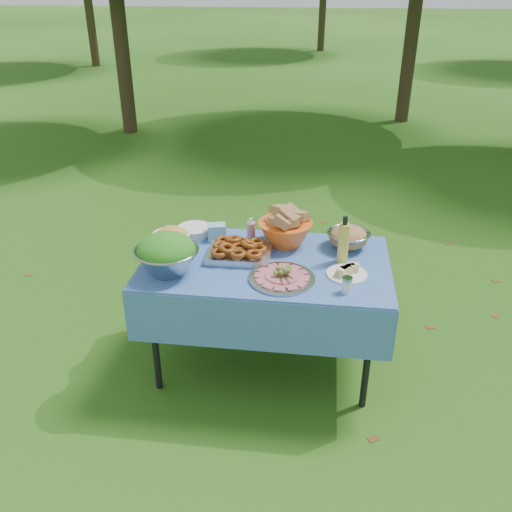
{
  "coord_description": "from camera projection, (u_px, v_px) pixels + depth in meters",
  "views": [
    {
      "loc": [
        0.3,
        -2.82,
        2.29
      ],
      "look_at": [
        -0.06,
        0.0,
        0.79
      ],
      "focal_mm": 38.0,
      "sensor_mm": 36.0,
      "label": 1
    }
  ],
  "objects": [
    {
      "name": "sanitizer_bottle",
      "position": [
        251.0,
        230.0,
        3.42
      ],
      "size": [
        0.06,
        0.06,
        0.16
      ],
      "primitive_type": "cylinder",
      "rotation": [
        0.0,
        0.0,
        -0.04
      ],
      "color": "#CE8292",
      "rests_on": "picnic_table"
    },
    {
      "name": "ground",
      "position": [
        265.0,
        363.0,
        3.57
      ],
      "size": [
        80.0,
        80.0,
        0.0
      ],
      "primitive_type": "plane",
      "color": "#1A3A0A",
      "rests_on": "ground"
    },
    {
      "name": "oil_bottle",
      "position": [
        344.0,
        239.0,
        3.15
      ],
      "size": [
        0.07,
        0.07,
        0.29
      ],
      "primitive_type": "cylinder",
      "rotation": [
        0.0,
        0.0,
        0.06
      ],
      "color": "gold",
      "rests_on": "picnic_table"
    },
    {
      "name": "cheese_plate",
      "position": [
        347.0,
        270.0,
        3.06
      ],
      "size": [
        0.25,
        0.25,
        0.06
      ],
      "primitive_type": "cylinder",
      "rotation": [
        0.0,
        0.0,
        -0.08
      ],
      "color": "white",
      "rests_on": "picnic_table"
    },
    {
      "name": "picnic_table",
      "position": [
        265.0,
        314.0,
        3.4
      ],
      "size": [
        1.46,
        0.86,
        0.76
      ],
      "primitive_type": "cube",
      "color": "#79A2E8",
      "rests_on": "ground"
    },
    {
      "name": "pasta_bowl_white",
      "position": [
        171.0,
        237.0,
        3.36
      ],
      "size": [
        0.25,
        0.25,
        0.13
      ],
      "primitive_type": null,
      "rotation": [
        0.0,
        0.0,
        -0.08
      ],
      "color": "white",
      "rests_on": "picnic_table"
    },
    {
      "name": "fried_tray",
      "position": [
        239.0,
        251.0,
        3.24
      ],
      "size": [
        0.38,
        0.27,
        0.09
      ],
      "primitive_type": "cube",
      "rotation": [
        0.0,
        0.0,
        0.02
      ],
      "color": "#B3B2B7",
      "rests_on": "picnic_table"
    },
    {
      "name": "charcuterie_platter",
      "position": [
        282.0,
        273.0,
        3.01
      ],
      "size": [
        0.42,
        0.42,
        0.09
      ],
      "primitive_type": "cylinder",
      "rotation": [
        0.0,
        0.0,
        0.13
      ],
      "color": "#A5A8AC",
      "rests_on": "picnic_table"
    },
    {
      "name": "salad_bowl",
      "position": [
        167.0,
        254.0,
        3.04
      ],
      "size": [
        0.48,
        0.48,
        0.24
      ],
      "primitive_type": null,
      "rotation": [
        0.0,
        0.0,
        -0.41
      ],
      "color": "#999EA2",
      "rests_on": "picnic_table"
    },
    {
      "name": "pasta_bowl_steel",
      "position": [
        348.0,
        237.0,
        3.35
      ],
      "size": [
        0.28,
        0.28,
        0.14
      ],
      "primitive_type": null,
      "rotation": [
        0.0,
        0.0,
        0.09
      ],
      "color": "#999EA2",
      "rests_on": "picnic_table"
    },
    {
      "name": "shaker",
      "position": [
        347.0,
        285.0,
        2.89
      ],
      "size": [
        0.06,
        0.06,
        0.09
      ],
      "primitive_type": "cylinder",
      "rotation": [
        0.0,
        0.0,
        0.08
      ],
      "color": "white",
      "rests_on": "picnic_table"
    },
    {
      "name": "wipes_box",
      "position": [
        217.0,
        232.0,
        3.46
      ],
      "size": [
        0.13,
        0.11,
        0.1
      ],
      "primitive_type": "cube",
      "rotation": [
        0.0,
        0.0,
        0.25
      ],
      "color": "#8CC8E1",
      "rests_on": "picnic_table"
    },
    {
      "name": "bread_bowl",
      "position": [
        285.0,
        227.0,
        3.37
      ],
      "size": [
        0.39,
        0.39,
        0.23
      ],
      "primitive_type": null,
      "rotation": [
        0.0,
        0.0,
        -0.16
      ],
      "color": "orange",
      "rests_on": "picnic_table"
    },
    {
      "name": "plate_stack",
      "position": [
        194.0,
        231.0,
        3.53
      ],
      "size": [
        0.26,
        0.26,
        0.05
      ],
      "primitive_type": "cylinder",
      "rotation": [
        0.0,
        0.0,
        -0.19
      ],
      "color": "white",
      "rests_on": "picnic_table"
    }
  ]
}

